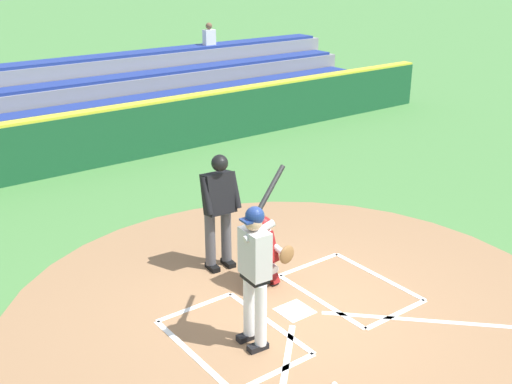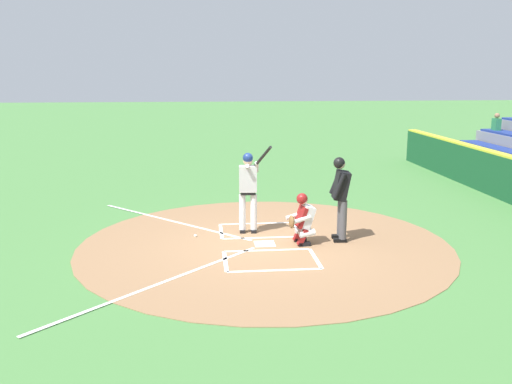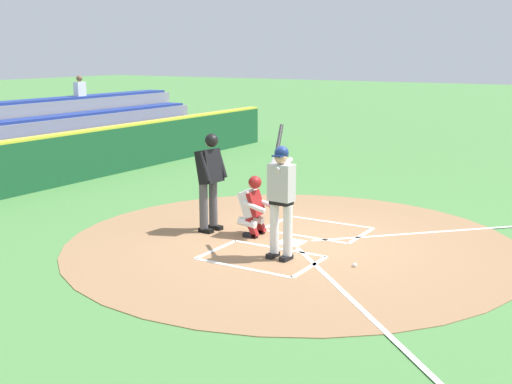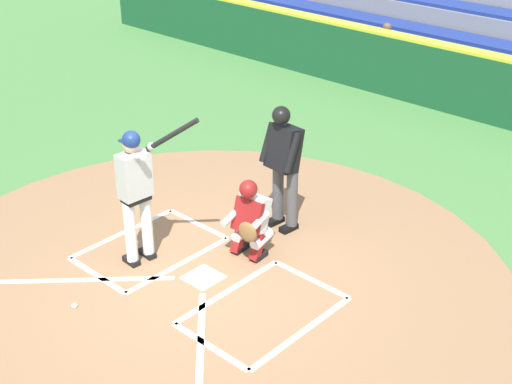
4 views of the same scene
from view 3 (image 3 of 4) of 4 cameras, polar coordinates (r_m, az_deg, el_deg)
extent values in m
plane|color=#4C8442|center=(11.81, 3.06, -4.41)|extent=(120.00, 120.00, 0.00)
cylinder|color=#99704C|center=(11.81, 3.06, -4.38)|extent=(8.00, 8.00, 0.01)
cube|color=white|center=(11.81, 3.06, -4.34)|extent=(0.44, 0.44, 0.01)
cube|color=white|center=(13.11, 1.76, -2.65)|extent=(1.20, 0.08, 0.01)
cube|color=white|center=(12.36, 9.06, -3.72)|extent=(1.20, 0.08, 0.01)
cube|color=white|center=(12.19, 4.06, -3.82)|extent=(0.08, 1.80, 0.01)
cube|color=white|center=(13.24, 6.44, -2.59)|extent=(0.08, 1.80, 0.01)
cube|color=white|center=(11.40, -3.46, -4.95)|extent=(1.20, 0.08, 0.01)
cube|color=white|center=(10.53, 4.69, -6.43)|extent=(1.20, 0.08, 0.01)
cube|color=white|center=(11.43, 1.99, -4.89)|extent=(0.08, 1.80, 0.01)
cube|color=white|center=(10.45, -1.24, -6.54)|extent=(0.08, 1.80, 0.01)
cube|color=white|center=(9.16, 8.51, -9.41)|extent=(3.73, 3.73, 0.01)
cube|color=white|center=(12.96, 15.76, -3.29)|extent=(3.73, 3.73, 0.01)
cylinder|color=white|center=(10.72, 2.75, -3.35)|extent=(0.15, 0.15, 0.84)
cube|color=black|center=(10.82, 2.61, -5.72)|extent=(0.27, 0.14, 0.09)
cylinder|color=white|center=(10.86, 1.59, -3.14)|extent=(0.15, 0.15, 0.84)
cube|color=black|center=(10.95, 1.46, -5.48)|extent=(0.27, 0.14, 0.09)
cube|color=black|center=(10.67, 2.19, -0.81)|extent=(0.24, 0.35, 0.10)
cube|color=#BCBCBC|center=(10.61, 2.20, 0.82)|extent=(0.27, 0.42, 0.60)
sphere|color=tan|center=(10.52, 2.16, 2.99)|extent=(0.21, 0.21, 0.21)
sphere|color=navy|center=(10.53, 2.22, 3.39)|extent=(0.23, 0.23, 0.23)
cube|color=navy|center=(10.44, 1.89, 3.12)|extent=(0.12, 0.18, 0.02)
cylinder|color=#BCBCBC|center=(10.59, 2.43, 2.34)|extent=(0.43, 0.12, 0.21)
cylinder|color=#BCBCBC|center=(10.71, 1.48, 2.45)|extent=(0.27, 0.11, 0.29)
cylinder|color=black|center=(11.03, 1.97, 4.32)|extent=(0.70, 0.32, 0.53)
cylinder|color=black|center=(10.73, 1.70, 2.80)|extent=(0.09, 0.10, 0.08)
cube|color=black|center=(12.37, 0.15, -3.41)|extent=(0.15, 0.27, 0.09)
cube|color=maroon|center=(12.32, 0.32, -2.73)|extent=(0.14, 0.25, 0.37)
cylinder|color=silver|center=(12.34, -0.10, -2.32)|extent=(0.19, 0.37, 0.21)
cube|color=black|center=(12.10, -0.50, -3.77)|extent=(0.15, 0.27, 0.09)
cube|color=maroon|center=(12.04, -0.33, -3.09)|extent=(0.14, 0.25, 0.37)
cylinder|color=silver|center=(12.06, -0.76, -2.67)|extent=(0.19, 0.37, 0.21)
cube|color=silver|center=(12.12, -0.47, -0.93)|extent=(0.43, 0.40, 0.52)
cube|color=maroon|center=(12.07, 0.00, -0.98)|extent=(0.44, 0.26, 0.46)
sphere|color=beige|center=(12.01, -0.18, 0.76)|extent=(0.21, 0.21, 0.21)
sphere|color=maroon|center=(12.00, -0.09, 0.84)|extent=(0.24, 0.24, 0.24)
cylinder|color=silver|center=(12.23, 0.65, -0.91)|extent=(0.13, 0.46, 0.20)
cylinder|color=silver|center=(11.88, -0.16, -1.30)|extent=(0.13, 0.46, 0.20)
ellipsoid|color=brown|center=(12.16, 1.51, -1.14)|extent=(0.29, 0.13, 0.28)
cylinder|color=#4C4C51|center=(12.58, -3.71, -0.99)|extent=(0.16, 0.16, 0.86)
cube|color=black|center=(12.66, -3.51, -3.07)|extent=(0.15, 0.29, 0.09)
cylinder|color=#4C4C51|center=(12.37, -4.54, -1.23)|extent=(0.16, 0.16, 0.86)
cube|color=black|center=(12.45, -4.32, -3.34)|extent=(0.15, 0.29, 0.09)
cube|color=black|center=(12.30, -4.03, 2.22)|extent=(0.47, 0.40, 0.66)
sphere|color=beige|center=(12.20, -3.92, 4.38)|extent=(0.22, 0.22, 0.22)
sphere|color=black|center=(12.19, -3.85, 4.47)|extent=(0.25, 0.25, 0.25)
cylinder|color=black|center=(12.43, -3.04, 2.48)|extent=(0.12, 0.29, 0.56)
cylinder|color=black|center=(12.06, -4.47, 2.17)|extent=(0.12, 0.29, 0.56)
sphere|color=white|center=(10.61, 8.50, -6.25)|extent=(0.07, 0.07, 0.07)
cube|color=#19512D|center=(16.49, -20.56, 1.80)|extent=(22.00, 0.36, 1.25)
cube|color=yellow|center=(16.39, -20.73, 4.05)|extent=(22.00, 0.32, 0.06)
cube|color=white|center=(22.76, -14.93, 8.57)|extent=(0.36, 0.22, 0.46)
sphere|color=brown|center=(22.75, -14.98, 9.42)|extent=(0.20, 0.20, 0.20)
camera|label=1|loc=(5.28, 37.30, 24.03)|focal=44.12mm
camera|label=2|loc=(21.70, 21.07, 12.07)|focal=38.67mm
camera|label=4|loc=(15.93, 32.54, 17.33)|focal=51.41mm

